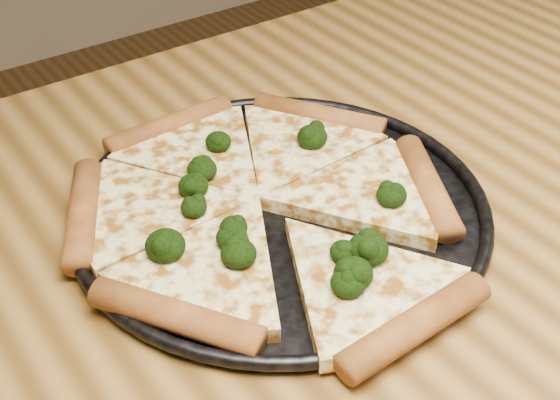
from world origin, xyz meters
TOP-DOWN VIEW (x-y plane):
  - dining_table at (0.00, 0.00)m, footprint 1.20×0.90m
  - pizza_pan at (-0.02, 0.12)m, footprint 0.36×0.36m
  - pizza at (-0.03, 0.12)m, footprint 0.34×0.36m
  - broccoli_florets at (-0.05, 0.09)m, footprint 0.21×0.24m

SIDE VIEW (x-z plane):
  - dining_table at x=0.00m, z-range 0.28..1.03m
  - pizza_pan at x=-0.02m, z-range 0.75..0.77m
  - pizza at x=-0.03m, z-range 0.75..0.78m
  - broccoli_florets at x=-0.05m, z-range 0.77..0.79m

